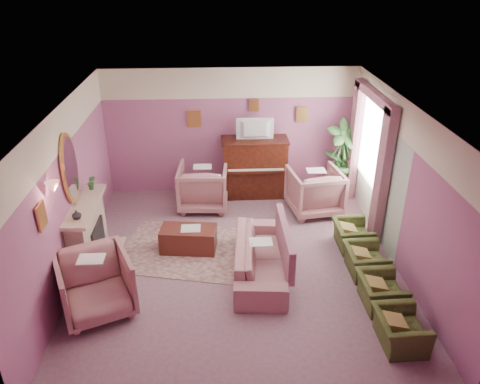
{
  "coord_description": "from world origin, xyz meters",
  "views": [
    {
      "loc": [
        -0.33,
        -6.82,
        4.83
      ],
      "look_at": [
        0.06,
        0.4,
        1.21
      ],
      "focal_mm": 35.0,
      "sensor_mm": 36.0,
      "label": 1
    }
  ],
  "objects_px": {
    "floral_armchair_front": "(95,282)",
    "olive_chair_d": "(352,232)",
    "floral_armchair_left": "(203,185)",
    "coffee_table": "(189,239)",
    "floral_armchair_right": "(315,189)",
    "olive_chair_c": "(365,257)",
    "sofa": "(261,251)",
    "side_table": "(337,179)",
    "olive_chair_b": "(381,288)",
    "television": "(255,128)",
    "olive_chair_a": "(401,325)",
    "piano": "(254,168)"
  },
  "relations": [
    {
      "from": "floral_armchair_front",
      "to": "floral_armchair_left",
      "type": "bearing_deg",
      "value": 64.65
    },
    {
      "from": "television",
      "to": "olive_chair_c",
      "type": "distance_m",
      "value": 3.67
    },
    {
      "from": "floral_armchair_front",
      "to": "floral_armchair_right",
      "type": "bearing_deg",
      "value": 37.19
    },
    {
      "from": "sofa",
      "to": "side_table",
      "type": "xyz_separation_m",
      "value": [
        2.02,
        2.92,
        -0.08
      ]
    },
    {
      "from": "floral_armchair_left",
      "to": "olive_chair_c",
      "type": "height_order",
      "value": "floral_armchair_left"
    },
    {
      "from": "piano",
      "to": "floral_armchair_left",
      "type": "xyz_separation_m",
      "value": [
        -1.14,
        -0.53,
        -0.12
      ]
    },
    {
      "from": "floral_armchair_left",
      "to": "olive_chair_a",
      "type": "height_order",
      "value": "floral_armchair_left"
    },
    {
      "from": "sofa",
      "to": "television",
      "type": "bearing_deg",
      "value": 87.37
    },
    {
      "from": "coffee_table",
      "to": "floral_armchair_left",
      "type": "xyz_separation_m",
      "value": [
        0.25,
        1.67,
        0.3
      ]
    },
    {
      "from": "piano",
      "to": "television",
      "type": "height_order",
      "value": "television"
    },
    {
      "from": "olive_chair_d",
      "to": "floral_armchair_left",
      "type": "bearing_deg",
      "value": 148.1
    },
    {
      "from": "coffee_table",
      "to": "side_table",
      "type": "bearing_deg",
      "value": 33.42
    },
    {
      "from": "olive_chair_c",
      "to": "olive_chair_d",
      "type": "xyz_separation_m",
      "value": [
        0.0,
        0.82,
        0.0
      ]
    },
    {
      "from": "television",
      "to": "olive_chair_a",
      "type": "distance_m",
      "value": 5.11
    },
    {
      "from": "olive_chair_a",
      "to": "olive_chair_d",
      "type": "bearing_deg",
      "value": 90.0
    },
    {
      "from": "floral_armchair_right",
      "to": "olive_chair_b",
      "type": "distance_m",
      "value": 3.08
    },
    {
      "from": "coffee_table",
      "to": "side_table",
      "type": "xyz_separation_m",
      "value": [
        3.27,
        2.16,
        0.12
      ]
    },
    {
      "from": "television",
      "to": "olive_chair_c",
      "type": "bearing_deg",
      "value": -61.66
    },
    {
      "from": "piano",
      "to": "coffee_table",
      "type": "distance_m",
      "value": 2.63
    },
    {
      "from": "olive_chair_a",
      "to": "olive_chair_d",
      "type": "xyz_separation_m",
      "value": [
        0.0,
        2.46,
        0.0
      ]
    },
    {
      "from": "olive_chair_b",
      "to": "olive_chair_d",
      "type": "bearing_deg",
      "value": 90.0
    },
    {
      "from": "olive_chair_b",
      "to": "olive_chair_d",
      "type": "relative_size",
      "value": 1.0
    },
    {
      "from": "floral_armchair_front",
      "to": "olive_chair_c",
      "type": "height_order",
      "value": "floral_armchair_front"
    },
    {
      "from": "piano",
      "to": "olive_chair_d",
      "type": "xyz_separation_m",
      "value": [
        1.63,
        -2.26,
        -0.33
      ]
    },
    {
      "from": "coffee_table",
      "to": "sofa",
      "type": "height_order",
      "value": "sofa"
    },
    {
      "from": "sofa",
      "to": "floral_armchair_left",
      "type": "xyz_separation_m",
      "value": [
        -1.0,
        2.43,
        0.1
      ]
    },
    {
      "from": "side_table",
      "to": "piano",
      "type": "bearing_deg",
      "value": 178.79
    },
    {
      "from": "coffee_table",
      "to": "floral_armchair_left",
      "type": "bearing_deg",
      "value": 81.56
    },
    {
      "from": "floral_armchair_right",
      "to": "side_table",
      "type": "height_order",
      "value": "floral_armchair_right"
    },
    {
      "from": "olive_chair_b",
      "to": "floral_armchair_front",
      "type": "bearing_deg",
      "value": 178.64
    },
    {
      "from": "coffee_table",
      "to": "floral_armchair_front",
      "type": "bearing_deg",
      "value": -129.12
    },
    {
      "from": "sofa",
      "to": "piano",
      "type": "bearing_deg",
      "value": 87.42
    },
    {
      "from": "olive_chair_d",
      "to": "side_table",
      "type": "bearing_deg",
      "value": 83.38
    },
    {
      "from": "piano",
      "to": "floral_armchair_left",
      "type": "relative_size",
      "value": 1.32
    },
    {
      "from": "floral_armchair_front",
      "to": "olive_chair_d",
      "type": "height_order",
      "value": "floral_armchair_front"
    },
    {
      "from": "olive_chair_a",
      "to": "olive_chair_d",
      "type": "relative_size",
      "value": 1.0
    },
    {
      "from": "television",
      "to": "floral_armchair_front",
      "type": "distance_m",
      "value": 4.73
    },
    {
      "from": "olive_chair_c",
      "to": "floral_armchair_left",
      "type": "bearing_deg",
      "value": 137.43
    },
    {
      "from": "floral_armchair_left",
      "to": "side_table",
      "type": "relative_size",
      "value": 1.51
    },
    {
      "from": "floral_armchair_front",
      "to": "coffee_table",
      "type": "bearing_deg",
      "value": 50.88
    },
    {
      "from": "floral_armchair_right",
      "to": "olive_chair_c",
      "type": "distance_m",
      "value": 2.27
    },
    {
      "from": "television",
      "to": "floral_armchair_right",
      "type": "height_order",
      "value": "television"
    },
    {
      "from": "floral_armchair_front",
      "to": "olive_chair_b",
      "type": "relative_size",
      "value": 1.41
    },
    {
      "from": "coffee_table",
      "to": "side_table",
      "type": "height_order",
      "value": "side_table"
    },
    {
      "from": "sofa",
      "to": "floral_armchair_front",
      "type": "distance_m",
      "value": 2.68
    },
    {
      "from": "olive_chair_c",
      "to": "floral_armchair_right",
      "type": "bearing_deg",
      "value": 101.15
    },
    {
      "from": "television",
      "to": "olive_chair_d",
      "type": "xyz_separation_m",
      "value": [
        1.63,
        -2.21,
        -1.28
      ]
    },
    {
      "from": "piano",
      "to": "olive_chair_b",
      "type": "distance_m",
      "value": 4.24
    },
    {
      "from": "television",
      "to": "side_table",
      "type": "xyz_separation_m",
      "value": [
        1.89,
        0.01,
        -1.25
      ]
    },
    {
      "from": "floral_armchair_front",
      "to": "olive_chair_c",
      "type": "relative_size",
      "value": 1.41
    }
  ]
}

